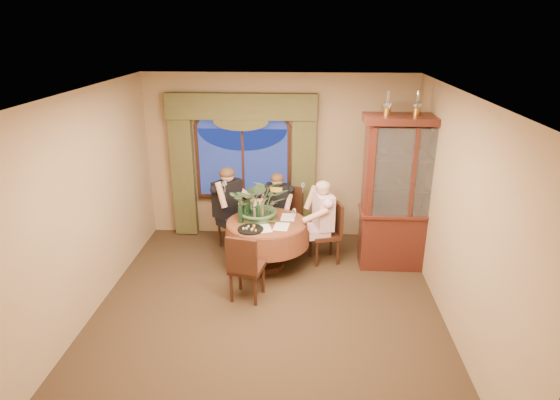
# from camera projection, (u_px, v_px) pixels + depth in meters

# --- Properties ---
(floor) EXTENTS (5.00, 5.00, 0.00)m
(floor) POSITION_uv_depth(u_px,v_px,m) (267.00, 313.00, 6.08)
(floor) COLOR black
(floor) RESTS_ON ground
(wall_back) EXTENTS (4.50, 0.00, 4.50)m
(wall_back) POSITION_uv_depth(u_px,v_px,m) (279.00, 157.00, 7.92)
(wall_back) COLOR #987A54
(wall_back) RESTS_ON ground
(wall_right) EXTENTS (0.00, 5.00, 5.00)m
(wall_right) POSITION_uv_depth(u_px,v_px,m) (458.00, 217.00, 5.46)
(wall_right) COLOR #987A54
(wall_right) RESTS_ON ground
(ceiling) EXTENTS (5.00, 5.00, 0.00)m
(ceiling) POSITION_uv_depth(u_px,v_px,m) (265.00, 94.00, 5.09)
(ceiling) COLOR white
(ceiling) RESTS_ON wall_back
(window) EXTENTS (1.62, 0.10, 1.32)m
(window) POSITION_uv_depth(u_px,v_px,m) (243.00, 164.00, 7.92)
(window) COLOR navy
(window) RESTS_ON wall_back
(arched_transom) EXTENTS (1.60, 0.06, 0.44)m
(arched_transom) POSITION_uv_depth(u_px,v_px,m) (242.00, 118.00, 7.65)
(arched_transom) COLOR navy
(arched_transom) RESTS_ON wall_back
(drapery_left) EXTENTS (0.38, 0.14, 2.32)m
(drapery_left) POSITION_uv_depth(u_px,v_px,m) (183.00, 170.00, 7.97)
(drapery_left) COLOR #414022
(drapery_left) RESTS_ON floor
(drapery_right) EXTENTS (0.38, 0.14, 2.32)m
(drapery_right) POSITION_uv_depth(u_px,v_px,m) (304.00, 172.00, 7.86)
(drapery_right) COLOR #414022
(drapery_right) RESTS_ON floor
(swag_valance) EXTENTS (2.45, 0.16, 0.42)m
(swag_valance) POSITION_uv_depth(u_px,v_px,m) (241.00, 106.00, 7.50)
(swag_valance) COLOR #414022
(swag_valance) RESTS_ON wall_back
(dining_table) EXTENTS (1.34, 1.34, 0.75)m
(dining_table) POSITION_uv_depth(u_px,v_px,m) (267.00, 244.00, 7.12)
(dining_table) COLOR maroon
(dining_table) RESTS_ON floor
(china_cabinet) EXTENTS (1.44, 0.57, 2.33)m
(china_cabinet) POSITION_uv_depth(u_px,v_px,m) (408.00, 194.00, 6.89)
(china_cabinet) COLOR #391612
(china_cabinet) RESTS_ON floor
(oil_lamp_left) EXTENTS (0.11, 0.11, 0.34)m
(oil_lamp_left) POSITION_uv_depth(u_px,v_px,m) (388.00, 103.00, 6.44)
(oil_lamp_left) COLOR #A5722D
(oil_lamp_left) RESTS_ON china_cabinet
(oil_lamp_center) EXTENTS (0.11, 0.11, 0.34)m
(oil_lamp_center) POSITION_uv_depth(u_px,v_px,m) (417.00, 103.00, 6.42)
(oil_lamp_center) COLOR #A5722D
(oil_lamp_center) RESTS_ON china_cabinet
(oil_lamp_right) EXTENTS (0.11, 0.11, 0.34)m
(oil_lamp_right) POSITION_uv_depth(u_px,v_px,m) (447.00, 103.00, 6.40)
(oil_lamp_right) COLOR #A5722D
(oil_lamp_right) RESTS_ON china_cabinet
(chair_right) EXTENTS (0.52, 0.52, 0.96)m
(chair_right) POSITION_uv_depth(u_px,v_px,m) (325.00, 233.00, 7.26)
(chair_right) COLOR black
(chair_right) RESTS_ON floor
(chair_back_right) EXTENTS (0.53, 0.53, 0.96)m
(chair_back_right) POSITION_uv_depth(u_px,v_px,m) (286.00, 218.00, 7.83)
(chair_back_right) COLOR black
(chair_back_right) RESTS_ON floor
(chair_back) EXTENTS (0.59, 0.59, 0.96)m
(chair_back) POSITION_uv_depth(u_px,v_px,m) (233.00, 221.00, 7.71)
(chair_back) COLOR black
(chair_back) RESTS_ON floor
(chair_front_left) EXTENTS (0.50, 0.50, 0.96)m
(chair_front_left) POSITION_uv_depth(u_px,v_px,m) (247.00, 266.00, 6.27)
(chair_front_left) COLOR black
(chair_front_left) RESTS_ON floor
(person_pink) EXTENTS (0.55, 0.58, 1.33)m
(person_pink) POSITION_uv_depth(u_px,v_px,m) (323.00, 222.00, 7.20)
(person_pink) COLOR beige
(person_pink) RESTS_ON floor
(person_back) EXTENTS (0.68, 0.69, 1.42)m
(person_back) POSITION_uv_depth(u_px,v_px,m) (228.00, 209.00, 7.56)
(person_back) COLOR black
(person_back) RESTS_ON floor
(person_scarf) EXTENTS (0.51, 0.47, 1.26)m
(person_scarf) POSITION_uv_depth(u_px,v_px,m) (278.00, 209.00, 7.77)
(person_scarf) COLOR black
(person_scarf) RESTS_ON floor
(stoneware_vase) EXTENTS (0.16, 0.16, 0.30)m
(stoneware_vase) POSITION_uv_depth(u_px,v_px,m) (259.00, 209.00, 7.06)
(stoneware_vase) COLOR #8F745C
(stoneware_vase) RESTS_ON dining_table
(centerpiece_plant) EXTENTS (0.88, 0.98, 0.76)m
(centerpiece_plant) POSITION_uv_depth(u_px,v_px,m) (260.00, 182.00, 6.92)
(centerpiece_plant) COLOR #3D5C36
(centerpiece_plant) RESTS_ON dining_table
(olive_bowl) EXTENTS (0.16, 0.16, 0.05)m
(olive_bowl) POSITION_uv_depth(u_px,v_px,m) (272.00, 221.00, 6.96)
(olive_bowl) COLOR #46512D
(olive_bowl) RESTS_ON dining_table
(cheese_platter) EXTENTS (0.37, 0.37, 0.02)m
(cheese_platter) POSITION_uv_depth(u_px,v_px,m) (251.00, 229.00, 6.69)
(cheese_platter) COLOR black
(cheese_platter) RESTS_ON dining_table
(wine_bottle_0) EXTENTS (0.07, 0.07, 0.33)m
(wine_bottle_0) POSITION_uv_depth(u_px,v_px,m) (258.00, 212.00, 6.90)
(wine_bottle_0) COLOR black
(wine_bottle_0) RESTS_ON dining_table
(wine_bottle_1) EXTENTS (0.07, 0.07, 0.33)m
(wine_bottle_1) POSITION_uv_depth(u_px,v_px,m) (241.00, 208.00, 7.06)
(wine_bottle_1) COLOR tan
(wine_bottle_1) RESTS_ON dining_table
(wine_bottle_2) EXTENTS (0.07, 0.07, 0.33)m
(wine_bottle_2) POSITION_uv_depth(u_px,v_px,m) (245.00, 211.00, 6.95)
(wine_bottle_2) COLOR black
(wine_bottle_2) RESTS_ON dining_table
(wine_bottle_3) EXTENTS (0.07, 0.07, 0.33)m
(wine_bottle_3) POSITION_uv_depth(u_px,v_px,m) (255.00, 210.00, 6.98)
(wine_bottle_3) COLOR tan
(wine_bottle_3) RESTS_ON dining_table
(wine_bottle_4) EXTENTS (0.07, 0.07, 0.33)m
(wine_bottle_4) POSITION_uv_depth(u_px,v_px,m) (248.00, 207.00, 7.10)
(wine_bottle_4) COLOR black
(wine_bottle_4) RESTS_ON dining_table
(wine_bottle_5) EXTENTS (0.07, 0.07, 0.33)m
(wine_bottle_5) POSITION_uv_depth(u_px,v_px,m) (240.00, 212.00, 6.90)
(wine_bottle_5) COLOR black
(wine_bottle_5) RESTS_ON dining_table
(tasting_paper_0) EXTENTS (0.25, 0.32, 0.00)m
(tasting_paper_0) POSITION_uv_depth(u_px,v_px,m) (281.00, 227.00, 6.81)
(tasting_paper_0) COLOR white
(tasting_paper_0) RESTS_ON dining_table
(tasting_paper_1) EXTENTS (0.23, 0.31, 0.00)m
(tasting_paper_1) POSITION_uv_depth(u_px,v_px,m) (288.00, 217.00, 7.13)
(tasting_paper_1) COLOR white
(tasting_paper_1) RESTS_ON dining_table
(tasting_paper_2) EXTENTS (0.28, 0.35, 0.00)m
(tasting_paper_2) POSITION_uv_depth(u_px,v_px,m) (264.00, 228.00, 6.74)
(tasting_paper_2) COLOR white
(tasting_paper_2) RESTS_ON dining_table
(wine_glass_person_pink) EXTENTS (0.07, 0.07, 0.18)m
(wine_glass_person_pink) POSITION_uv_depth(u_px,v_px,m) (294.00, 214.00, 7.04)
(wine_glass_person_pink) COLOR silver
(wine_glass_person_pink) RESTS_ON dining_table
(wine_glass_person_back) EXTENTS (0.07, 0.07, 0.18)m
(wine_glass_person_back) POSITION_uv_depth(u_px,v_px,m) (247.00, 209.00, 7.22)
(wine_glass_person_back) COLOR silver
(wine_glass_person_back) RESTS_ON dining_table
(wine_glass_person_scarf) EXTENTS (0.07, 0.07, 0.18)m
(wine_glass_person_scarf) POSITION_uv_depth(u_px,v_px,m) (273.00, 206.00, 7.34)
(wine_glass_person_scarf) COLOR silver
(wine_glass_person_scarf) RESTS_ON dining_table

